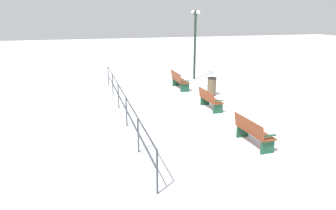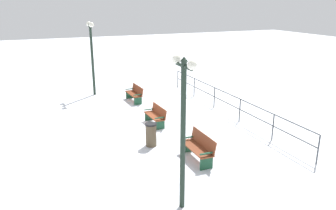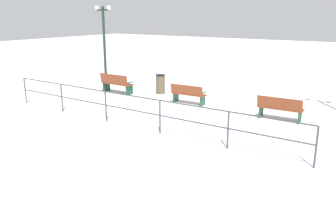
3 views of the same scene
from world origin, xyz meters
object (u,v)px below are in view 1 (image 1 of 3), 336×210
bench_third (179,80)px  trash_bin (212,86)px  lamppost_middle (195,36)px  bench_nearest (253,131)px  bench_second (210,99)px

bench_third → trash_bin: bench_third is taller
lamppost_middle → bench_nearest: bearing=-100.2°
bench_third → lamppost_middle: bearing=53.3°
bench_second → bench_third: size_ratio=0.91×
lamppost_middle → trash_bin: lamppost_middle is taller
bench_nearest → lamppost_middle: lamppost_middle is taller
trash_bin → bench_nearest: bearing=-101.5°
bench_nearest → bench_third: bearing=86.7°
lamppost_middle → trash_bin: bearing=-98.3°
trash_bin → bench_second: bearing=-115.4°
trash_bin → lamppost_middle: bearing=81.7°
lamppost_middle → bench_third: bearing=-126.7°
bench_nearest → bench_third: (0.10, 7.84, 0.03)m
bench_nearest → lamppost_middle: size_ratio=0.38×
bench_second → bench_third: bench_third is taller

